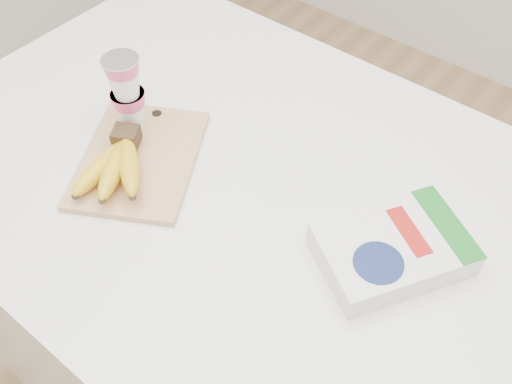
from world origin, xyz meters
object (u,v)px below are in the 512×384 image
table (248,311)px  bananas (116,164)px  yogurt_stack (127,91)px  cutting_board (140,159)px  cereal_box (393,249)px

table → bananas: 0.60m
bananas → table: bearing=38.5°
bananas → yogurt_stack: bearing=123.6°
cutting_board → cereal_box: (0.49, 0.11, 0.02)m
cutting_board → yogurt_stack: yogurt_stack is taller
table → cereal_box: (0.31, 0.01, 0.54)m
cutting_board → cereal_box: 0.50m
table → bananas: size_ratio=6.85×
cutting_board → yogurt_stack: bearing=113.2°
yogurt_stack → cereal_box: yogurt_stack is taller
cutting_board → bananas: bearing=-118.2°
bananas → yogurt_stack: 0.15m
table → bananas: bananas is taller
cutting_board → bananas: size_ratio=1.47×
cutting_board → cereal_box: size_ratio=1.01×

